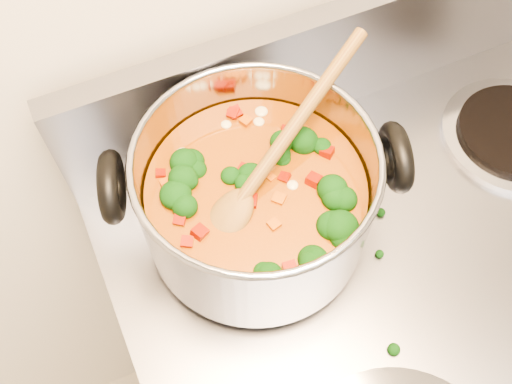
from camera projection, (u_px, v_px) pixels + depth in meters
The scene contains 4 objects.
electric_range at pixel (387, 376), 1.03m from camera, with size 0.74×0.67×1.08m.
stockpot at pixel (256, 196), 0.61m from camera, with size 0.31×0.25×0.15m.
wooden_spoon at pixel (264, 168), 0.58m from camera, with size 0.25×0.15×0.11m.
cooktop_crumbs at pixel (209, 243), 0.66m from camera, with size 0.28×0.25×0.01m.
Camera 1 is at (-0.35, 1.04, 1.53)m, focal length 40.00 mm.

